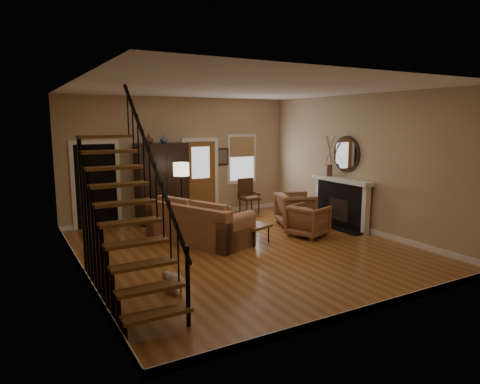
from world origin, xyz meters
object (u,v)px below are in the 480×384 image
armoire (162,183)px  coffee_table (245,232)px  armchair_right (296,209)px  sofa (199,222)px  armchair_left (308,221)px  floor_lamp (182,197)px  side_chair (249,196)px

armoire → coffee_table: armoire is taller
armchair_right → armoire: bearing=74.5°
armoire → sofa: bearing=-87.8°
armchair_left → floor_lamp: 3.11m
floor_lamp → side_chair: bearing=18.4°
armchair_right → side_chair: side_chair is taller
sofa → armchair_left: 2.54m
armchair_right → floor_lamp: bearing=89.3°
armoire → side_chair: bearing=-4.5°
armchair_right → side_chair: bearing=29.7°
armchair_left → floor_lamp: (-2.34, 1.99, 0.46)m
sofa → floor_lamp: bearing=63.7°
floor_lamp → coffee_table: bearing=-62.4°
armoire → coffee_table: bearing=-69.1°
side_chair → sofa: bearing=-141.4°
coffee_table → sofa: bearing=153.6°
floor_lamp → side_chair: (2.40, 0.80, -0.32)m
sofa → armchair_right: bearing=-19.0°
coffee_table → armchair_right: size_ratio=1.19×
armchair_right → armchair_left: bearing=177.4°
armoire → coffee_table: size_ratio=1.93×
armoire → side_chair: 2.61m
sofa → floor_lamp: size_ratio=1.42×
armchair_right → floor_lamp: floor_lamp is taller
coffee_table → armchair_right: 2.01m
armchair_right → floor_lamp: size_ratio=0.55×
sofa → floor_lamp: 1.23m
coffee_table → side_chair: 2.89m
coffee_table → armchair_right: (1.89, 0.65, 0.21)m
armchair_left → armchair_right: 1.09m
armchair_left → armchair_right: (0.40, 1.02, 0.05)m
floor_lamp → armchair_right: bearing=-19.6°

